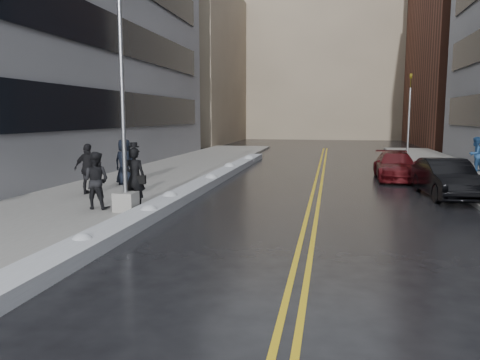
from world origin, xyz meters
The scene contains 17 objects.
ground centered at (0.00, 0.00, 0.00)m, with size 160.00×160.00×0.00m, color black.
sidewalk_west centered at (-5.75, 10.00, 0.07)m, with size 5.50×50.00×0.15m, color gray.
lane_line_left centered at (2.35, 10.00, 0.00)m, with size 0.12×50.00×0.01m, color gold.
lane_line_right centered at (2.65, 10.00, 0.00)m, with size 0.12×50.00×0.01m, color gold.
snow_ridge centered at (-2.45, 8.00, 0.17)m, with size 0.90×30.00×0.34m, color silver.
building_west_far centered at (-15.50, 44.00, 9.00)m, with size 14.00×22.00×18.00m, color gray.
building_far centered at (2.00, 60.00, 11.00)m, with size 36.00×16.00×22.00m, color gray.
lamppost centered at (-3.30, 2.00, 2.53)m, with size 0.65×0.65×7.62m.
fire_hydrant centered at (9.00, 10.00, 0.55)m, with size 0.26×0.26×0.73m.
traffic_signal centered at (8.50, 24.00, 3.40)m, with size 0.16×0.20×6.00m.
pedestrian_fedora centered at (-3.20, 2.51, 1.15)m, with size 0.73×0.48×1.99m, color black.
pedestrian_b centered at (-4.40, 2.16, 1.08)m, with size 0.90×0.70×1.86m, color black.
pedestrian_c centered at (-5.80, 7.38, 1.15)m, with size 0.98×0.64×2.01m, color black.
pedestrian_d centered at (-6.07, 4.75, 1.13)m, with size 1.14×0.48×1.95m, color black.
pedestrian_east centered at (10.72, 15.58, 1.10)m, with size 0.92×0.72×1.89m, color navy.
car_black centered at (7.46, 7.48, 0.75)m, with size 1.59×4.55×1.50m, color black.
car_maroon centered at (6.22, 12.55, 0.68)m, with size 1.91×4.70×1.37m, color #470B0F.
Camera 1 is at (3.05, -11.62, 3.14)m, focal length 35.00 mm.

